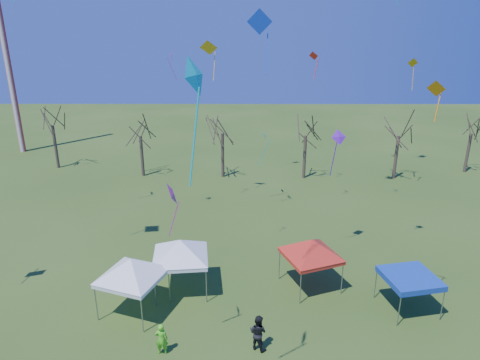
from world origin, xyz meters
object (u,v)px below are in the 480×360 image
(tree_3, at_px, (307,120))
(tent_white_mid, at_px, (180,243))
(tree_0, at_px, (50,110))
(tent_red, at_px, (312,243))
(tree_1, at_px, (139,121))
(tree_4, at_px, (401,120))
(tree_2, at_px, (222,117))
(tent_white_west, at_px, (131,263))
(tent_blue, at_px, (410,278))
(person_green, at_px, (162,339))
(person_dark, at_px, (258,332))
(radio_mast, at_px, (5,48))
(tree_5, at_px, (474,119))

(tree_3, distance_m, tent_white_mid, 22.71)
(tree_0, distance_m, tent_red, 33.91)
(tree_1, distance_m, tent_red, 25.17)
(tree_4, bearing_deg, tree_2, 178.78)
(tent_white_west, bearing_deg, tent_red, 13.69)
(tent_blue, bearing_deg, person_green, -164.80)
(tent_white_mid, bearing_deg, tree_4, 46.24)
(tree_2, xyz_separation_m, tent_blue, (11.07, -22.33, -4.36))
(tent_blue, relative_size, person_green, 1.92)
(tree_0, bearing_deg, person_dark, -53.30)
(tree_0, height_order, tent_red, tree_0)
(tree_1, bearing_deg, tent_white_mid, -71.80)
(tree_3, bearing_deg, person_dark, -102.65)
(tent_red, height_order, tent_blue, tent_red)
(tree_4, bearing_deg, tent_white_west, -134.22)
(tree_0, relative_size, tree_3, 1.07)
(tree_4, distance_m, tent_white_mid, 28.05)
(tree_4, bearing_deg, tent_white_mid, -133.76)
(tree_4, bearing_deg, tree_3, 179.74)
(radio_mast, bearing_deg, person_green, -56.09)
(radio_mast, relative_size, tent_white_west, 6.30)
(tree_5, relative_size, tent_blue, 2.37)
(tree_5, distance_m, tent_white_mid, 35.56)
(tree_1, xyz_separation_m, tree_5, (34.49, 1.42, -0.06))
(tree_0, bearing_deg, person_green, -59.96)
(tree_1, bearing_deg, person_dark, -66.58)
(tree_2, relative_size, person_dark, 4.42)
(person_green, bearing_deg, tree_1, -78.40)
(person_green, bearing_deg, tent_white_west, -60.22)
(radio_mast, relative_size, tree_3, 3.16)
(tent_white_mid, relative_size, person_dark, 2.31)
(tent_white_west, height_order, tent_blue, tent_white_west)
(tree_0, xyz_separation_m, tree_1, (10.08, -2.73, -0.70))
(tent_blue, distance_m, person_dark, 8.95)
(tent_white_mid, bearing_deg, tent_white_west, -138.41)
(tree_2, relative_size, tree_3, 1.03)
(tree_5, bearing_deg, tree_4, -166.15)
(person_green, relative_size, person_dark, 0.88)
(person_green, bearing_deg, tree_2, -96.58)
(radio_mast, xyz_separation_m, tree_1, (17.23, -9.35, -6.71))
(tree_4, height_order, tree_5, tree_4)
(tree_3, bearing_deg, tent_red, -96.81)
(tree_0, relative_size, tent_blue, 2.68)
(tree_1, bearing_deg, tent_red, -54.75)
(tree_3, bearing_deg, tree_5, 6.52)
(radio_mast, distance_m, tree_4, 44.96)
(tree_4, relative_size, tent_red, 2.06)
(radio_mast, xyz_separation_m, tree_2, (25.63, -9.62, -6.21))
(tent_white_mid, height_order, tent_red, tent_white_mid)
(radio_mast, height_order, tree_4, radio_mast)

